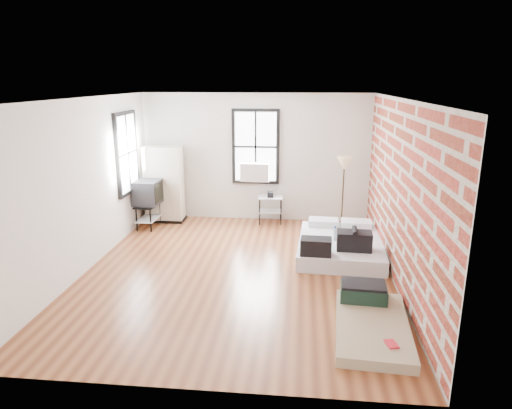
# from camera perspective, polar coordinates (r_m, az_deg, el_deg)

# --- Properties ---
(ground) EXTENTS (6.00, 6.00, 0.00)m
(ground) POSITION_cam_1_polar(r_m,az_deg,el_deg) (7.64, -2.32, -8.36)
(ground) COLOR brown
(ground) RESTS_ON ground
(room_shell) EXTENTS (5.02, 6.02, 2.80)m
(room_shell) POSITION_cam_1_polar(r_m,az_deg,el_deg) (7.45, -0.30, 5.03)
(room_shell) COLOR silver
(room_shell) RESTS_ON ground
(mattress_main) EXTENTS (1.59, 2.09, 0.65)m
(mattress_main) POSITION_cam_1_polar(r_m,az_deg,el_deg) (8.45, 10.45, -4.93)
(mattress_main) COLOR white
(mattress_main) RESTS_ON ground
(mattress_bare) EXTENTS (1.02, 1.76, 0.37)m
(mattress_bare) POSITION_cam_1_polar(r_m,az_deg,el_deg) (6.23, 14.06, -13.54)
(mattress_bare) COLOR tan
(mattress_bare) RESTS_ON ground
(wardrobe) EXTENTS (0.85, 0.49, 1.67)m
(wardrobe) POSITION_cam_1_polar(r_m,az_deg,el_deg) (10.28, -11.39, 2.49)
(wardrobe) COLOR black
(wardrobe) RESTS_ON ground
(side_table) EXTENTS (0.56, 0.46, 0.70)m
(side_table) POSITION_cam_1_polar(r_m,az_deg,el_deg) (10.01, 1.80, 0.32)
(side_table) COLOR black
(side_table) RESTS_ON ground
(floor_lamp) EXTENTS (0.33, 0.33, 1.52)m
(floor_lamp) POSITION_cam_1_polar(r_m,az_deg,el_deg) (9.78, 10.97, 4.60)
(floor_lamp) COLOR black
(floor_lamp) RESTS_ON ground
(tv_stand) EXTENTS (0.53, 0.74, 1.02)m
(tv_stand) POSITION_cam_1_polar(r_m,az_deg,el_deg) (9.90, -13.40, 1.29)
(tv_stand) COLOR black
(tv_stand) RESTS_ON ground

